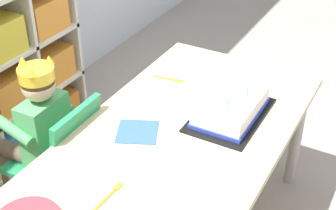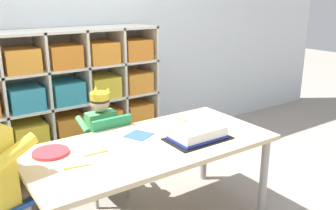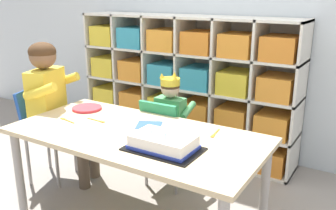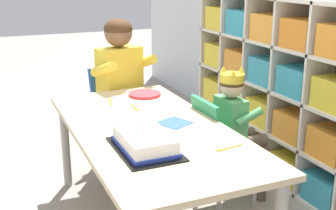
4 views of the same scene
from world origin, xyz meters
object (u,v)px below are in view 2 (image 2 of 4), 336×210
object	(u,v)px
birthday_cake_on_tray	(198,134)
fork_by_napkin	(182,120)
child_with_crown	(99,128)
fork_scattered_mid_table	(98,153)
activity_table	(151,152)
classroom_chair_blue	(107,150)
fork_at_table_front_edge	(75,167)
paper_plate_stack	(51,152)

from	to	relation	value
birthday_cake_on_tray	fork_by_napkin	world-z (taller)	birthday_cake_on_tray
child_with_crown	fork_scattered_mid_table	world-z (taller)	child_with_crown
activity_table	classroom_chair_blue	xyz separation A→B (m)	(-0.08, 0.47, -0.14)
classroom_chair_blue	birthday_cake_on_tray	xyz separation A→B (m)	(0.36, -0.59, 0.23)
fork_by_napkin	fork_scattered_mid_table	bearing A→B (deg)	97.34
birthday_cake_on_tray	fork_at_table_front_edge	size ratio (longest dim) A/B	2.76
activity_table	birthday_cake_on_tray	size ratio (longest dim) A/B	3.85
paper_plate_stack	fork_by_napkin	xyz separation A→B (m)	(0.97, 0.04, -0.01)
fork_scattered_mid_table	fork_at_table_front_edge	size ratio (longest dim) A/B	1.02
activity_table	fork_by_napkin	size ratio (longest dim) A/B	10.57
child_with_crown	birthday_cake_on_tray	bearing A→B (deg)	116.08
birthday_cake_on_tray	fork_scattered_mid_table	bearing A→B (deg)	165.04
birthday_cake_on_tray	paper_plate_stack	bearing A→B (deg)	159.70
classroom_chair_blue	child_with_crown	size ratio (longest dim) A/B	0.79
activity_table	child_with_crown	bearing A→B (deg)	98.25
child_with_crown	paper_plate_stack	world-z (taller)	child_with_crown
fork_by_napkin	fork_at_table_front_edge	bearing A→B (deg)	100.58
birthday_cake_on_tray	classroom_chair_blue	bearing A→B (deg)	120.94
birthday_cake_on_tray	paper_plate_stack	xyz separation A→B (m)	(-0.83, 0.31, -0.03)
activity_table	classroom_chair_blue	size ratio (longest dim) A/B	2.26
child_with_crown	paper_plate_stack	distance (m)	0.62
child_with_crown	fork_scattered_mid_table	distance (m)	0.60
fork_by_napkin	fork_at_table_front_edge	size ratio (longest dim) A/B	1.01
classroom_chair_blue	fork_at_table_front_edge	world-z (taller)	classroom_chair_blue
activity_table	fork_scattered_mid_table	bearing A→B (deg)	173.20
activity_table	fork_by_napkin	xyz separation A→B (m)	(0.41, 0.23, 0.06)
child_with_crown	fork_at_table_front_edge	world-z (taller)	child_with_crown
fork_by_napkin	activity_table	bearing A→B (deg)	112.16
fork_scattered_mid_table	fork_at_table_front_edge	bearing A→B (deg)	32.25
activity_table	fork_at_table_front_edge	world-z (taller)	fork_at_table_front_edge
fork_by_napkin	child_with_crown	bearing A→B (deg)	47.52
classroom_chair_blue	fork_scattered_mid_table	bearing A→B (deg)	58.96
fork_by_napkin	birthday_cake_on_tray	bearing A→B (deg)	151.84
activity_table	birthday_cake_on_tray	distance (m)	0.31
fork_by_napkin	fork_scattered_mid_table	size ratio (longest dim) A/B	0.98
classroom_chair_blue	fork_scattered_mid_table	world-z (taller)	classroom_chair_blue
fork_scattered_mid_table	fork_at_table_front_edge	xyz separation A→B (m)	(-0.17, -0.10, -0.00)
activity_table	classroom_chair_blue	world-z (taller)	classroom_chair_blue
activity_table	child_with_crown	size ratio (longest dim) A/B	1.80
classroom_chair_blue	fork_at_table_front_edge	xyz separation A→B (m)	(-0.42, -0.53, 0.20)
paper_plate_stack	fork_at_table_front_edge	distance (m)	0.25
fork_at_table_front_edge	child_with_crown	bearing A→B (deg)	67.66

